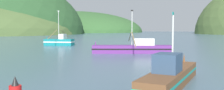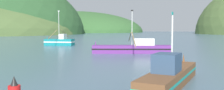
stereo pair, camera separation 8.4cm
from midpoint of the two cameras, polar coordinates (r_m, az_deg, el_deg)
hill_far_right at (r=248.11m, az=-8.64°, el=2.89°), size 133.37×106.70×39.92m
fishing_boat_brown at (r=17.35m, az=13.05°, el=-6.67°), size 4.70×9.65×4.91m
fishing_boat_purple at (r=38.78m, az=4.87°, el=-0.69°), size 12.24×14.68×6.59m
fishing_boat_teal at (r=57.53m, az=-11.65°, el=0.78°), size 6.37×12.21×7.70m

